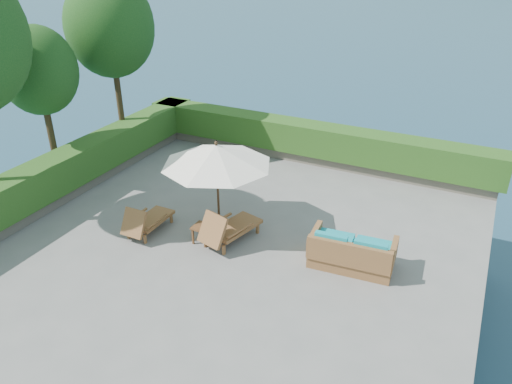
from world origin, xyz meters
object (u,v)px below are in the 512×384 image
at_px(patio_umbrella, 217,156).
at_px(lounge_left, 146,221).
at_px(lounge_right, 228,228).
at_px(wicker_loveseat, 351,254).
at_px(side_table, 202,229).

bearing_deg(patio_umbrella, lounge_left, -148.31).
distance_m(patio_umbrella, lounge_right, 1.84).
height_order(lounge_right, wicker_loveseat, lounge_right).
relative_size(side_table, wicker_loveseat, 0.23).
height_order(patio_umbrella, lounge_left, patio_umbrella).
xyz_separation_m(lounge_left, lounge_right, (2.13, 0.55, 0.05)).
xyz_separation_m(patio_umbrella, lounge_right, (0.52, -0.44, -1.71)).
bearing_deg(lounge_right, wicker_loveseat, 20.18).
bearing_deg(patio_umbrella, lounge_right, -40.52).
bearing_deg(wicker_loveseat, lounge_left, -174.90).
distance_m(lounge_right, wicker_loveseat, 3.12).
xyz_separation_m(patio_umbrella, lounge_left, (-1.61, -0.99, -1.75)).
bearing_deg(side_table, lounge_left, -170.41).
bearing_deg(wicker_loveseat, side_table, -174.92).
relative_size(patio_umbrella, wicker_loveseat, 1.39).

